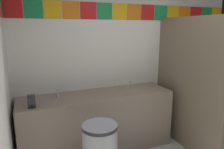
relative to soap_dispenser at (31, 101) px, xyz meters
name	(u,v)px	position (x,y,z in m)	size (l,w,h in m)	color
wall_back	(132,61)	(1.65, 0.54, 0.33)	(3.82, 0.09, 2.57)	white
vanity_counter	(98,121)	(0.91, 0.19, -0.51)	(2.24, 0.62, 0.89)	gray
faucet_left	(58,93)	(0.36, 0.28, -0.03)	(0.04, 0.10, 0.14)	silver
faucet_right	(129,85)	(1.47, 0.28, -0.03)	(0.04, 0.10, 0.14)	silver
soap_dispenser	(31,101)	(0.00, 0.00, 0.00)	(0.09, 0.09, 0.16)	black
stall_divider	(208,88)	(2.35, -0.47, 0.04)	(0.92, 1.43, 2.00)	#726651
toilet	(193,115)	(2.69, 0.11, -0.66)	(0.39, 0.49, 0.74)	white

